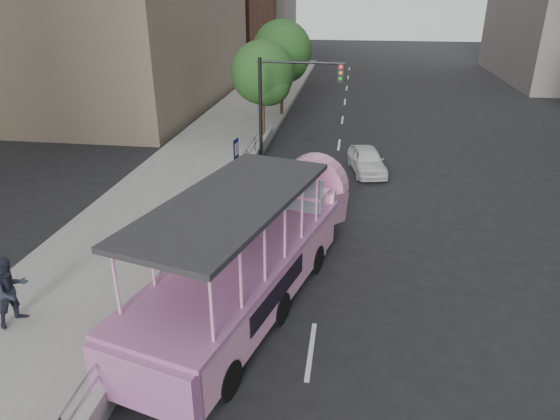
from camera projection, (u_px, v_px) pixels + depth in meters
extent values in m
plane|color=black|center=(282.00, 302.00, 14.30)|extent=(160.00, 160.00, 0.00)
cube|color=#9E9E98|center=(194.00, 171.00, 24.05)|extent=(5.50, 80.00, 0.30)
cube|color=#A9A9A4|center=(197.00, 247.00, 16.33)|extent=(0.24, 30.00, 0.36)
cylinder|color=#B3B3B7|center=(112.00, 356.00, 10.69)|extent=(0.07, 0.07, 0.70)
cylinder|color=#B3B3B7|center=(148.00, 303.00, 12.50)|extent=(0.07, 0.07, 0.70)
cylinder|color=#B3B3B7|center=(175.00, 263.00, 14.31)|extent=(0.07, 0.07, 0.70)
cylinder|color=#B3B3B7|center=(196.00, 232.00, 16.12)|extent=(0.07, 0.07, 0.70)
cylinder|color=#B3B3B7|center=(212.00, 208.00, 17.92)|extent=(0.07, 0.07, 0.70)
cylinder|color=#B3B3B7|center=(226.00, 188.00, 19.73)|extent=(0.07, 0.07, 0.70)
cylinder|color=#B3B3B7|center=(237.00, 171.00, 21.54)|extent=(0.07, 0.07, 0.70)
cylinder|color=#B3B3B7|center=(247.00, 157.00, 23.35)|extent=(0.07, 0.07, 0.70)
cylinder|color=#B3B3B7|center=(255.00, 145.00, 25.15)|extent=(0.07, 0.07, 0.70)
cylinder|color=#B3B3B7|center=(196.00, 232.00, 16.12)|extent=(0.06, 22.00, 0.06)
cylinder|color=#B3B3B7|center=(195.00, 223.00, 15.98)|extent=(0.06, 22.00, 0.06)
cylinder|color=black|center=(141.00, 352.00, 11.64)|extent=(0.58, 0.98, 0.92)
cylinder|color=black|center=(225.00, 379.00, 10.83)|extent=(0.58, 0.98, 0.92)
cylinder|color=black|center=(204.00, 290.00, 14.04)|extent=(0.58, 0.98, 0.92)
cylinder|color=black|center=(278.00, 308.00, 13.23)|extent=(0.58, 0.98, 0.92)
cylinder|color=black|center=(250.00, 246.00, 16.43)|extent=(0.58, 0.98, 0.92)
cylinder|color=black|center=(314.00, 259.00, 15.63)|extent=(0.58, 0.98, 0.92)
cube|color=pink|center=(243.00, 277.00, 13.56)|extent=(4.61, 8.74, 1.28)
cube|color=pink|center=(306.00, 203.00, 17.57)|extent=(2.97, 2.74, 1.59)
cylinder|color=pink|center=(314.00, 187.00, 18.18)|extent=(2.50, 1.30, 2.40)
cube|color=#9B5A8B|center=(143.00, 383.00, 9.92)|extent=(2.56, 1.00, 1.28)
cube|color=#9B5A8B|center=(242.00, 254.00, 13.28)|extent=(4.81, 9.07, 0.12)
cube|color=#242427|center=(232.00, 200.00, 12.24)|extent=(4.34, 7.20, 0.14)
cube|color=gray|center=(287.00, 192.00, 15.64)|extent=(2.32, 0.80, 1.07)
cube|color=pink|center=(292.00, 196.00, 16.15)|extent=(2.43, 1.56, 0.51)
imported|color=silver|center=(367.00, 160.00, 24.14)|extent=(2.16, 3.82, 1.23)
imported|color=#262A37|center=(11.00, 290.00, 12.60)|extent=(1.01, 1.12, 1.87)
imported|color=#262A37|center=(175.00, 231.00, 15.79)|extent=(0.68, 0.94, 1.79)
cylinder|color=black|center=(237.00, 172.00, 20.95)|extent=(0.08, 0.08, 2.35)
cube|color=navy|center=(236.00, 149.00, 20.55)|extent=(0.09, 0.58, 0.84)
cube|color=silver|center=(237.00, 149.00, 20.55)|extent=(0.06, 0.37, 0.52)
cylinder|color=black|center=(260.00, 111.00, 24.93)|extent=(0.18, 0.18, 5.20)
cylinder|color=black|center=(301.00, 62.00, 23.69)|extent=(4.20, 0.12, 0.12)
cube|color=black|center=(341.00, 73.00, 23.62)|extent=(0.28, 0.22, 0.85)
sphere|color=red|center=(341.00, 67.00, 23.38)|extent=(0.16, 0.16, 0.16)
cylinder|color=#39271A|center=(263.00, 116.00, 28.59)|extent=(0.22, 0.22, 3.08)
sphere|color=#244F1F|center=(263.00, 72.00, 27.61)|extent=(3.52, 3.52, 3.52)
sphere|color=#244F1F|center=(269.00, 84.00, 27.51)|extent=(2.42, 2.42, 2.42)
cylinder|color=#39271A|center=(282.00, 93.00, 33.91)|extent=(0.22, 0.22, 3.47)
sphere|color=#244F1F|center=(282.00, 51.00, 32.80)|extent=(3.97, 3.97, 3.97)
sphere|color=#244F1F|center=(287.00, 61.00, 32.72)|extent=(2.73, 2.73, 2.73)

